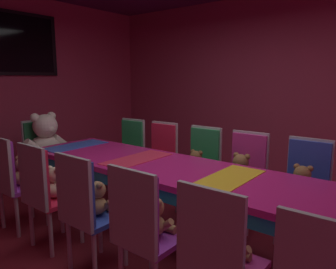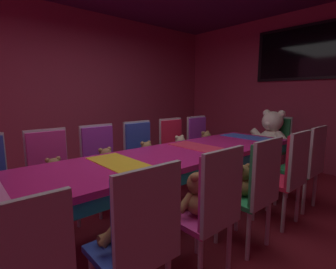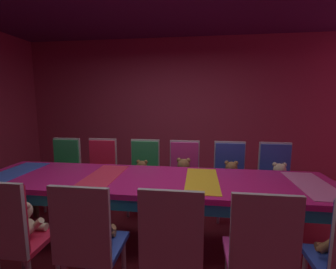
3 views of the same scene
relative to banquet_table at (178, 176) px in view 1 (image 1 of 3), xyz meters
name	(u,v)px [view 1 (image 1 of 3)]	position (x,y,z in m)	size (l,w,h in m)	color
ground_plane	(178,243)	(0.00, 0.00, -0.66)	(7.90, 7.90, 0.00)	maroon
wall_back	(6,88)	(0.00, 3.20, 0.74)	(5.20, 0.12, 2.80)	#99334C
wall_right	(282,88)	(2.60, 0.00, 0.74)	(0.12, 6.40, 2.80)	#99334C
banquet_table	(178,176)	(0.00, 0.00, 0.00)	(0.90, 3.63, 0.75)	#C61E72
chair_left_1	(216,251)	(-0.82, -0.87, -0.06)	(0.42, 0.41, 0.98)	#CC338C
teddy_left_1	(228,245)	(-0.68, -0.87, -0.08)	(0.22, 0.28, 0.27)	#9E7247
chair_left_2	(140,224)	(-0.83, -0.31, -0.06)	(0.42, 0.41, 0.98)	purple
teddy_left_2	(155,219)	(-0.69, -0.31, -0.08)	(0.23, 0.30, 0.28)	#9E7247
chair_left_3	(83,203)	(-0.85, 0.28, -0.06)	(0.42, 0.41, 0.98)	#2D47B2
teddy_left_3	(98,200)	(-0.70, 0.28, -0.08)	(0.23, 0.30, 0.28)	#9E7247
chair_left_4	(42,187)	(-0.84, 0.88, -0.06)	(0.42, 0.41, 0.98)	red
teddy_left_4	(56,184)	(-0.70, 0.88, -0.07)	(0.24, 0.31, 0.29)	beige
chair_left_5	(10,175)	(-0.85, 1.46, -0.06)	(0.42, 0.41, 0.98)	purple
teddy_left_5	(24,172)	(-0.70, 1.46, -0.07)	(0.25, 0.32, 0.30)	#9E7247
chair_right_1	(306,180)	(0.83, -0.89, -0.06)	(0.42, 0.41, 0.98)	#2D47B2
teddy_right_1	(301,184)	(0.69, -0.89, -0.07)	(0.25, 0.33, 0.31)	olive
chair_right_2	(246,169)	(0.83, -0.29, -0.06)	(0.42, 0.41, 0.98)	#CC338C
teddy_right_2	(240,171)	(0.68, -0.29, -0.06)	(0.27, 0.35, 0.33)	olive
chair_right_3	(202,160)	(0.84, 0.28, -0.06)	(0.42, 0.41, 0.98)	#268C4C
teddy_right_3	(195,164)	(0.70, 0.28, -0.08)	(0.23, 0.30, 0.28)	brown
chair_right_4	(161,152)	(0.84, 0.91, -0.06)	(0.42, 0.41, 0.98)	red
chair_right_5	(130,147)	(0.82, 1.46, -0.06)	(0.42, 0.41, 0.98)	#268C4C
throne_chair	(40,148)	(0.00, 2.36, -0.06)	(0.41, 0.42, 0.98)	#268C4C
king_teddy_bear	(47,140)	(0.00, 2.19, 0.07)	(0.68, 0.52, 0.64)	silver
wall_tv	(5,43)	(0.00, 3.11, 1.39)	(1.59, 0.06, 0.92)	black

